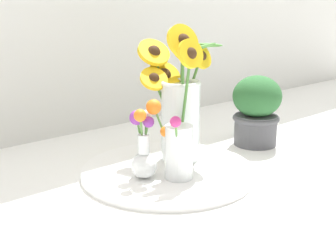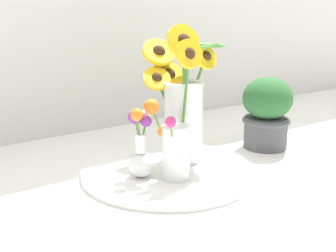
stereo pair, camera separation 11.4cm
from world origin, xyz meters
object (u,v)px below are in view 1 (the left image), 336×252
(vase_small_center, at_px, (176,148))
(vase_bulb_right, at_px, (143,150))
(serving_tray, at_px, (168,172))
(potted_plant, at_px, (256,109))
(mason_jar_sunflowers, at_px, (179,104))

(vase_small_center, distance_m, vase_bulb_right, 0.08)
(serving_tray, distance_m, potted_plant, 0.38)
(vase_small_center, relative_size, vase_bulb_right, 1.10)
(mason_jar_sunflowers, xyz_separation_m, vase_bulb_right, (-0.15, -0.04, -0.08))
(mason_jar_sunflowers, bearing_deg, potted_plant, -2.68)
(potted_plant, bearing_deg, mason_jar_sunflowers, 177.32)
(mason_jar_sunflowers, height_order, vase_bulb_right, mason_jar_sunflowers)
(vase_small_center, xyz_separation_m, potted_plant, (0.39, 0.08, 0.01))
(vase_bulb_right, bearing_deg, mason_jar_sunflowers, 15.82)
(mason_jar_sunflowers, bearing_deg, serving_tray, -152.98)
(vase_small_center, bearing_deg, potted_plant, 12.00)
(vase_small_center, xyz_separation_m, vase_bulb_right, (-0.06, 0.05, -0.01))
(mason_jar_sunflowers, relative_size, vase_small_center, 1.92)
(vase_bulb_right, bearing_deg, serving_tray, 5.59)
(serving_tray, relative_size, vase_bulb_right, 2.54)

